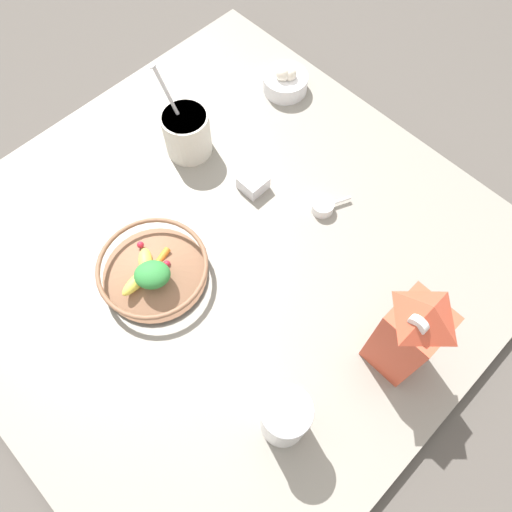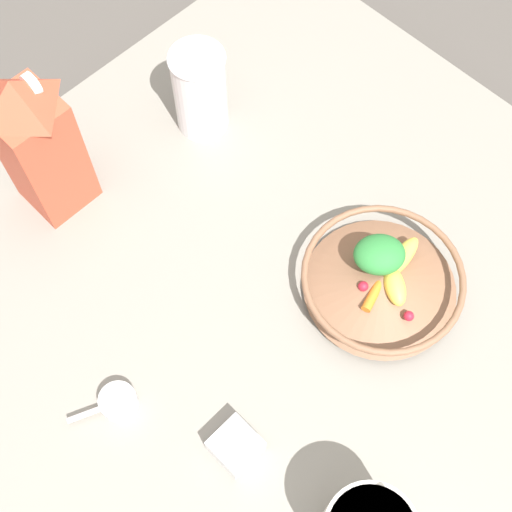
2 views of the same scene
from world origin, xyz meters
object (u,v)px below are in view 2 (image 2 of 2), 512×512
object	(u,v)px
fruit_bowl	(382,279)
drinking_cup	(200,90)
spice_jar	(236,446)
milk_carton	(38,143)

from	to	relation	value
fruit_bowl	drinking_cup	distance (m)	0.40
spice_jar	drinking_cup	bearing A→B (deg)	-38.41
milk_carton	spice_jar	xyz separation A→B (m)	(-0.47, 0.08, -0.12)
fruit_bowl	spice_jar	distance (m)	0.31
fruit_bowl	spice_jar	world-z (taller)	fruit_bowl
fruit_bowl	milk_carton	size ratio (longest dim) A/B	0.88
milk_carton	spice_jar	distance (m)	0.49
milk_carton	drinking_cup	bearing A→B (deg)	-103.12
fruit_bowl	drinking_cup	world-z (taller)	drinking_cup
drinking_cup	fruit_bowl	bearing A→B (deg)	176.68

